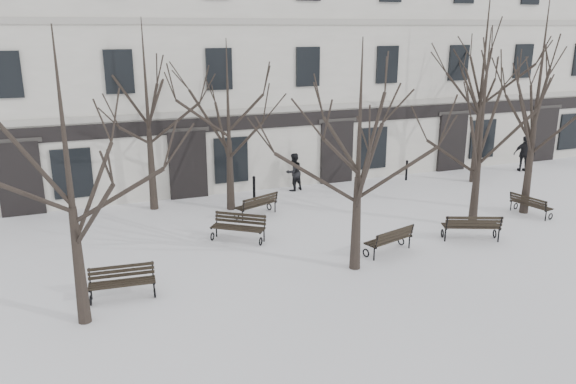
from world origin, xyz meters
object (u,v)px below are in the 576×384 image
tree_0 (65,146)px  bench_4 (257,204)px  tree_1 (360,130)px  bench_1 (390,239)px  bench_3 (239,226)px  bench_2 (472,226)px  bench_5 (530,204)px  tree_3 (539,83)px  bench_0 (122,281)px  tree_2 (484,107)px

tree_0 → bench_4: (6.55, 6.22, -3.98)m
bench_4 → tree_1: bearing=79.4°
tree_0 → bench_1: (9.40, 1.12, -3.98)m
bench_1 → bench_3: 5.12m
bench_2 → bench_5: bearing=-137.9°
bench_1 → bench_3: size_ratio=1.00×
tree_3 → bench_0: bearing=-173.3°
tree_1 → bench_5: 9.73m
tree_0 → tree_3: (16.55, 2.84, 0.60)m
tree_1 → bench_0: tree_1 is taller
tree_0 → bench_5: tree_0 is taller
tree_3 → bench_2: tree_3 is taller
tree_0 → bench_1: 10.27m
bench_1 → bench_3: bench_3 is taller
bench_1 → bench_4: bench_4 is taller
tree_2 → bench_4: (-7.02, 3.99, -3.93)m
bench_1 → tree_2: bearing=178.2°
bench_1 → bench_4: 5.84m
bench_3 → bench_4: bench_3 is taller
tree_0 → tree_1: bearing=3.5°
tree_0 → bench_3: 7.62m
bench_1 → bench_2: 3.20m
bench_2 → bench_0: bearing=22.9°
tree_0 → tree_3: 16.80m
tree_2 → bench_0: 13.21m
tree_0 → tree_2: bearing=9.3°
bench_4 → bench_0: bearing=20.4°
bench_2 → tree_0: bearing=27.5°
tree_3 → bench_4: 11.51m
bench_0 → bench_3: 5.09m
tree_1 → bench_3: tree_1 is taller
tree_3 → bench_5: bearing=-96.0°
bench_5 → bench_0: bearing=83.6°
tree_1 → bench_0: 7.78m
tree_2 → tree_1: bearing=-163.1°
tree_1 → bench_1: 4.15m
tree_0 → bench_0: bearing=44.8°
tree_2 → bench_2: tree_2 is taller
tree_0 → tree_2: size_ratio=1.01×
bench_5 → tree_1: bearing=91.2°
bench_1 → bench_2: bench_2 is taller
tree_1 → tree_3: bearing=15.1°
tree_2 → bench_5: 4.95m
tree_2 → tree_3: size_ratio=0.87×
bench_1 → bench_5: 7.25m
tree_2 → bench_5: tree_2 is taller
tree_3 → bench_5: 4.63m
bench_4 → tree_2: bearing=127.5°
bench_0 → bench_1: (8.38, 0.11, 0.01)m
bench_4 → bench_5: (9.97, -3.71, -0.04)m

